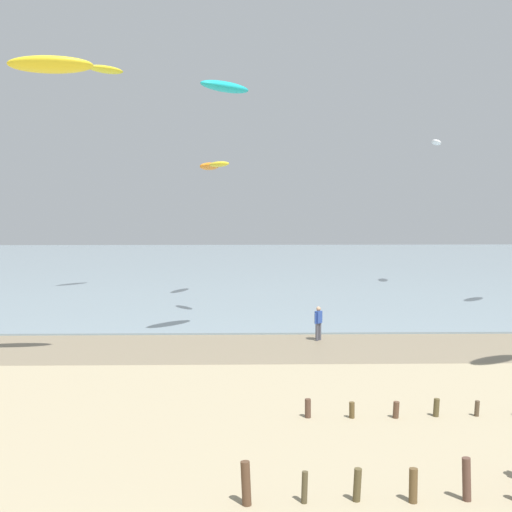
{
  "coord_description": "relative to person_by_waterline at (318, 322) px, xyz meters",
  "views": [
    {
      "loc": [
        -0.34,
        -7.17,
        6.99
      ],
      "look_at": [
        0.07,
        12.58,
        5.37
      ],
      "focal_mm": 48.11,
      "sensor_mm": 36.0,
      "label": 1
    }
  ],
  "objects": [
    {
      "name": "kite_aloft_1",
      "position": [
        -11.38,
        -5.82,
        11.42
      ],
      "size": [
        3.46,
        1.48,
        0.85
      ],
      "primitive_type": "ellipsoid",
      "rotation": [
        0.32,
        0.0,
        3.23
      ],
      "color": "yellow"
    },
    {
      "name": "kite_aloft_8",
      "position": [
        -13.41,
        15.96,
        15.27
      ],
      "size": [
        2.74,
        2.79,
        0.62
      ],
      "primitive_type": "ellipsoid",
      "rotation": [
        -0.17,
        0.0,
        0.8
      ],
      "color": "yellow"
    },
    {
      "name": "sea",
      "position": [
        -3.47,
        36.5,
        -0.87
      ],
      "size": [
        160.0,
        70.0,
        0.1
      ],
      "primitive_type": "cube",
      "color": "#7F939E",
      "rests_on": "ground"
    },
    {
      "name": "kite_aloft_0",
      "position": [
        -5.12,
        6.42,
        8.14
      ],
      "size": [
        1.61,
        2.04,
        0.33
      ],
      "primitive_type": "ellipsoid",
      "rotation": [
        0.01,
        0.0,
        5.27
      ],
      "color": "yellow"
    },
    {
      "name": "kite_aloft_6",
      "position": [
        -6.05,
        14.47,
        8.41
      ],
      "size": [
        1.89,
        3.01,
        0.7
      ],
      "primitive_type": "ellipsoid",
      "rotation": [
        -0.3,
        0.0,
        1.23
      ],
      "color": "orange"
    },
    {
      "name": "wet_sand_strip",
      "position": [
        -3.47,
        -1.72,
        -0.91
      ],
      "size": [
        120.0,
        6.45,
        0.01
      ],
      "primitive_type": "cube",
      "color": "#84755B",
      "rests_on": "ground"
    },
    {
      "name": "person_by_waterline",
      "position": [
        0.0,
        0.0,
        0.0
      ],
      "size": [
        0.42,
        0.44,
        1.71
      ],
      "color": "#4C4C56",
      "rests_on": "ground"
    },
    {
      "name": "kite_aloft_5",
      "position": [
        -4.59,
        -0.79,
        11.39
      ],
      "size": [
        2.88,
        3.03,
        0.6
      ],
      "primitive_type": "ellipsoid",
      "rotation": [
        0.11,
        0.0,
        0.83
      ],
      "color": "#19B2B7"
    },
    {
      "name": "kite_aloft_7",
      "position": [
        11.43,
        20.19,
        10.56
      ],
      "size": [
        1.33,
        2.53,
        0.57
      ],
      "primitive_type": "ellipsoid",
      "rotation": [
        0.26,
        0.0,
        1.36
      ],
      "color": "white"
    }
  ]
}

